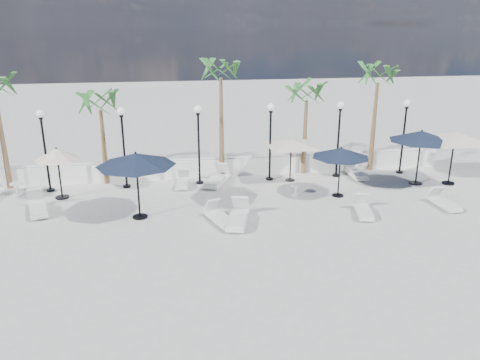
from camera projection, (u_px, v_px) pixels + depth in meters
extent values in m
plane|color=#A4A59F|center=(214.00, 241.00, 16.89)|extent=(100.00, 100.00, 0.00)
cube|color=white|center=(198.00, 169.00, 23.77)|extent=(26.00, 0.30, 0.90)
cube|color=white|center=(198.00, 159.00, 23.60)|extent=(26.00, 0.12, 0.08)
cylinder|color=black|center=(51.00, 190.00, 21.89)|extent=(0.36, 0.36, 0.10)
cylinder|color=black|center=(46.00, 155.00, 21.35)|extent=(0.10, 0.10, 3.50)
cylinder|color=black|center=(41.00, 118.00, 20.81)|extent=(0.18, 0.18, 0.10)
sphere|color=white|center=(40.00, 114.00, 20.74)|extent=(0.36, 0.36, 0.36)
cylinder|color=black|center=(127.00, 186.00, 22.42)|extent=(0.36, 0.36, 0.10)
cylinder|color=black|center=(124.00, 152.00, 21.88)|extent=(0.10, 0.10, 3.50)
cylinder|color=black|center=(121.00, 116.00, 21.34)|extent=(0.18, 0.18, 0.10)
sphere|color=white|center=(121.00, 111.00, 21.27)|extent=(0.36, 0.36, 0.36)
cylinder|color=black|center=(200.00, 182.00, 22.96)|extent=(0.36, 0.36, 0.10)
cylinder|color=black|center=(199.00, 149.00, 22.42)|extent=(0.10, 0.10, 3.50)
cylinder|color=black|center=(198.00, 114.00, 21.88)|extent=(0.18, 0.18, 0.10)
sphere|color=white|center=(198.00, 109.00, 21.81)|extent=(0.36, 0.36, 0.36)
cylinder|color=black|center=(269.00, 179.00, 23.49)|extent=(0.36, 0.36, 0.10)
cylinder|color=black|center=(270.00, 146.00, 22.95)|extent=(0.10, 0.10, 3.50)
cylinder|color=black|center=(271.00, 111.00, 22.41)|extent=(0.18, 0.18, 0.10)
sphere|color=white|center=(271.00, 107.00, 22.35)|extent=(0.36, 0.36, 0.36)
cylinder|color=black|center=(336.00, 175.00, 24.03)|extent=(0.36, 0.36, 0.10)
cylinder|color=black|center=(338.00, 143.00, 23.49)|extent=(0.10, 0.10, 3.50)
cylinder|color=black|center=(340.00, 109.00, 22.95)|extent=(0.18, 0.18, 0.10)
sphere|color=white|center=(341.00, 105.00, 22.88)|extent=(0.36, 0.36, 0.36)
cylinder|color=black|center=(399.00, 172.00, 24.57)|extent=(0.36, 0.36, 0.10)
cylinder|color=black|center=(403.00, 140.00, 24.03)|extent=(0.10, 0.10, 3.50)
cylinder|color=black|center=(407.00, 107.00, 23.49)|extent=(0.18, 0.18, 0.10)
sphere|color=white|center=(407.00, 103.00, 23.42)|extent=(0.36, 0.36, 0.36)
cone|color=brown|center=(3.00, 143.00, 21.64)|extent=(0.28, 0.28, 4.40)
cone|color=brown|center=(104.00, 147.00, 22.46)|extent=(0.28, 0.28, 3.60)
cone|color=brown|center=(221.00, 129.00, 23.11)|extent=(0.28, 0.28, 5.00)
cone|color=brown|center=(305.00, 138.00, 23.96)|extent=(0.28, 0.28, 3.80)
cone|color=brown|center=(373.00, 128.00, 24.40)|extent=(0.28, 0.28, 4.60)
cube|color=silver|center=(38.00, 209.00, 19.33)|extent=(1.22, 2.13, 0.11)
cube|color=silver|center=(38.00, 209.00, 19.06)|extent=(0.99, 1.49, 0.11)
cube|color=silver|center=(35.00, 194.00, 19.90)|extent=(0.74, 0.64, 0.63)
cube|color=silver|center=(183.00, 184.00, 22.52)|extent=(0.78, 1.72, 0.09)
cube|color=silver|center=(182.00, 183.00, 22.27)|extent=(0.67, 1.18, 0.09)
cube|color=silver|center=(184.00, 173.00, 23.05)|extent=(0.57, 0.46, 0.52)
cube|color=silver|center=(217.00, 181.00, 22.76)|extent=(1.52, 2.20, 0.11)
cube|color=silver|center=(215.00, 180.00, 22.46)|extent=(1.19, 1.56, 0.11)
cube|color=silver|center=(222.00, 168.00, 23.41)|extent=(0.81, 0.73, 0.66)
cube|color=silver|center=(220.00, 219.00, 18.39)|extent=(1.17, 1.91, 0.10)
cube|color=silver|center=(223.00, 219.00, 18.16)|extent=(0.94, 1.34, 0.10)
cube|color=silver|center=(212.00, 204.00, 18.89)|extent=(0.68, 0.59, 0.57)
cube|color=silver|center=(364.00, 212.00, 19.11)|extent=(0.98, 1.83, 0.09)
cube|color=silver|center=(365.00, 212.00, 18.85)|extent=(0.81, 1.27, 0.09)
cube|color=silver|center=(361.00, 198.00, 19.66)|extent=(0.63, 0.53, 0.54)
cube|color=silver|center=(238.00, 220.00, 18.25)|extent=(1.26, 2.22, 0.11)
cube|color=silver|center=(237.00, 220.00, 17.94)|extent=(1.03, 1.55, 0.11)
cube|color=silver|center=(240.00, 202.00, 18.91)|extent=(0.77, 0.66, 0.66)
cube|color=silver|center=(444.00, 204.00, 19.94)|extent=(0.65, 1.75, 0.09)
cube|color=silver|center=(448.00, 204.00, 19.69)|extent=(0.59, 1.19, 0.09)
cube|color=silver|center=(436.00, 191.00, 20.48)|extent=(0.56, 0.43, 0.54)
cube|color=silver|center=(356.00, 174.00, 23.86)|extent=(0.66, 1.90, 0.10)
cube|color=silver|center=(358.00, 174.00, 23.59)|extent=(0.61, 1.28, 0.10)
cube|color=silver|center=(351.00, 163.00, 24.46)|extent=(0.60, 0.46, 0.59)
cylinder|color=silver|center=(18.00, 195.00, 21.41)|extent=(0.45, 0.45, 0.03)
cylinder|color=silver|center=(17.00, 189.00, 21.33)|extent=(0.07, 0.07, 0.54)
cylinder|color=silver|center=(16.00, 184.00, 21.24)|extent=(0.58, 0.58, 0.03)
cylinder|color=silver|center=(296.00, 195.00, 21.40)|extent=(0.40, 0.40, 0.03)
cylinder|color=silver|center=(296.00, 190.00, 21.33)|extent=(0.06, 0.06, 0.47)
cylinder|color=silver|center=(296.00, 185.00, 21.25)|extent=(0.51, 0.51, 0.03)
cylinder|color=black|center=(140.00, 217.00, 18.91)|extent=(0.60, 0.60, 0.06)
cylinder|color=black|center=(138.00, 187.00, 18.50)|extent=(0.08, 0.08, 2.64)
cone|color=black|center=(136.00, 159.00, 18.14)|extent=(3.12, 3.12, 0.48)
sphere|color=black|center=(135.00, 153.00, 18.06)|extent=(0.09, 0.09, 0.09)
cylinder|color=black|center=(338.00, 195.00, 21.28)|extent=(0.52, 0.52, 0.06)
cylinder|color=black|center=(339.00, 173.00, 20.93)|extent=(0.06, 0.06, 2.21)
cone|color=black|center=(341.00, 153.00, 20.64)|extent=(2.58, 2.58, 0.41)
sphere|color=black|center=(341.00, 148.00, 20.56)|extent=(0.07, 0.07, 0.07)
cylinder|color=black|center=(415.00, 183.00, 22.90)|extent=(0.60, 0.60, 0.06)
cylinder|color=black|center=(419.00, 158.00, 22.50)|extent=(0.08, 0.08, 2.59)
cone|color=black|center=(421.00, 136.00, 22.15)|extent=(3.02, 3.02, 0.49)
sphere|color=black|center=(422.00, 130.00, 22.06)|extent=(0.09, 0.09, 0.09)
cylinder|color=black|center=(290.00, 180.00, 23.37)|extent=(0.47, 0.47, 0.05)
cylinder|color=black|center=(291.00, 161.00, 23.05)|extent=(0.06, 0.06, 2.08)
pyramid|color=beige|center=(291.00, 139.00, 22.71)|extent=(4.61, 4.61, 0.32)
cylinder|color=black|center=(448.00, 183.00, 22.88)|extent=(0.59, 0.59, 0.07)
cylinder|color=black|center=(452.00, 159.00, 22.49)|extent=(0.08, 0.08, 2.54)
pyramid|color=beige|center=(456.00, 132.00, 22.07)|extent=(5.53, 5.53, 0.40)
cylinder|color=black|center=(62.00, 197.00, 21.05)|extent=(0.60, 0.60, 0.06)
cylinder|color=black|center=(59.00, 174.00, 20.70)|extent=(0.07, 0.07, 2.23)
cone|color=beige|center=(57.00, 154.00, 20.41)|extent=(1.91, 1.91, 0.48)
sphere|color=black|center=(56.00, 148.00, 20.32)|extent=(0.09, 0.09, 0.09)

